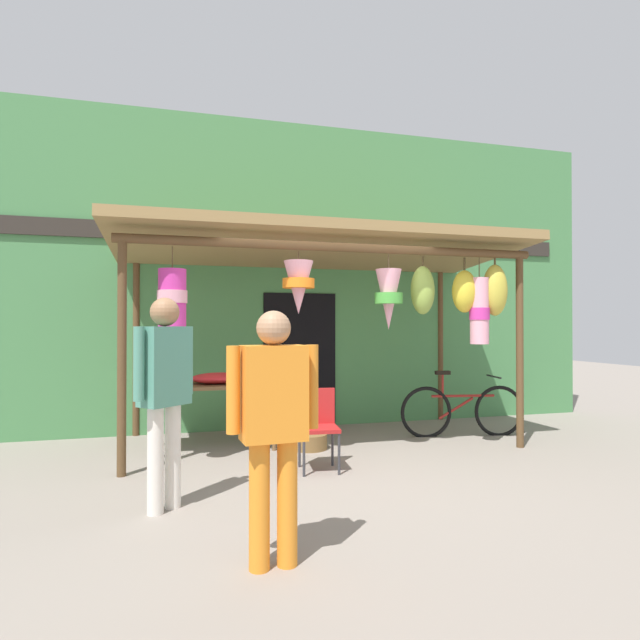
{
  "coord_description": "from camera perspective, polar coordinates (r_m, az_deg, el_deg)",
  "views": [
    {
      "loc": [
        -1.69,
        -5.44,
        1.52
      ],
      "look_at": [
        0.17,
        1.25,
        1.59
      ],
      "focal_mm": 29.34,
      "sensor_mm": 36.0,
      "label": 1
    }
  ],
  "objects": [
    {
      "name": "vendor_in_orange",
      "position": [
        4.5,
        -16.6,
        -6.67
      ],
      "size": [
        0.46,
        0.43,
        1.75
      ],
      "color": "silver",
      "rests_on": "ground_plane"
    },
    {
      "name": "ground_plane",
      "position": [
        5.89,
        1.7,
        -15.52
      ],
      "size": [
        30.0,
        30.0,
        0.0
      ],
      "primitive_type": "plane",
      "color": "gray"
    },
    {
      "name": "customer_foreground",
      "position": [
        3.35,
        -5.09,
        -10.39
      ],
      "size": [
        0.59,
        0.25,
        1.61
      ],
      "color": "orange",
      "rests_on": "ground_plane"
    },
    {
      "name": "market_stall_canopy",
      "position": [
        6.76,
        0.89,
        6.4
      ],
      "size": [
        5.16,
        2.52,
        2.68
      ],
      "color": "brown",
      "rests_on": "ground_plane"
    },
    {
      "name": "wicker_basket_by_table",
      "position": [
        6.58,
        -1.19,
        -13.09
      ],
      "size": [
        0.44,
        0.44,
        0.19
      ],
      "primitive_type": "cylinder",
      "color": "brown",
      "rests_on": "ground_plane"
    },
    {
      "name": "shop_facade",
      "position": [
        7.96,
        -3.24,
        4.87
      ],
      "size": [
        10.05,
        0.29,
        4.56
      ],
      "color": "#47844C",
      "rests_on": "ground_plane"
    },
    {
      "name": "flower_heap_on_table",
      "position": [
        6.64,
        -10.93,
        -6.23
      ],
      "size": [
        0.67,
        0.47,
        0.13
      ],
      "color": "red",
      "rests_on": "display_table"
    },
    {
      "name": "folding_chair",
      "position": [
        5.63,
        -0.27,
        -10.98
      ],
      "size": [
        0.44,
        0.44,
        0.84
      ],
      "color": "#AD1E1E",
      "rests_on": "ground_plane"
    },
    {
      "name": "parked_bicycle",
      "position": [
        7.53,
        15.29,
        -9.51
      ],
      "size": [
        1.73,
        0.47,
        0.92
      ],
      "color": "black",
      "rests_on": "ground_plane"
    },
    {
      "name": "display_table",
      "position": [
        6.66,
        -11.33,
        -7.48
      ],
      "size": [
        1.45,
        0.76,
        0.8
      ],
      "color": "brown",
      "rests_on": "ground_plane"
    }
  ]
}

